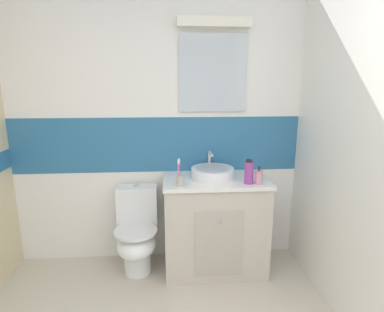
% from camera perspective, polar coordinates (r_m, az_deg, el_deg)
% --- Properties ---
extents(wall_back_tiled, '(3.20, 0.20, 2.50)m').
position_cam_1_polar(wall_back_tiled, '(2.87, -6.23, 5.37)').
color(wall_back_tiled, white).
rests_on(wall_back_tiled, ground_plane).
extents(vanity_cabinet, '(0.89, 0.54, 0.85)m').
position_cam_1_polar(vanity_cabinet, '(2.84, 4.16, -12.28)').
color(vanity_cabinet, beige).
rests_on(vanity_cabinet, ground_plane).
extents(sink_basin, '(0.37, 0.41, 0.20)m').
position_cam_1_polar(sink_basin, '(2.70, 3.75, -2.96)').
color(sink_basin, white).
rests_on(sink_basin, vanity_cabinet).
extents(toilet, '(0.37, 0.50, 0.76)m').
position_cam_1_polar(toilet, '(2.88, -10.06, -13.76)').
color(toilet, white).
rests_on(toilet, ground_plane).
extents(toothbrush_cup, '(0.06, 0.06, 0.22)m').
position_cam_1_polar(toothbrush_cup, '(2.47, -2.21, -4.18)').
color(toothbrush_cup, '#B2ADA3').
rests_on(toothbrush_cup, vanity_cabinet).
extents(soap_dispenser, '(0.06, 0.06, 0.15)m').
position_cam_1_polar(soap_dispenser, '(2.57, 12.08, -3.83)').
color(soap_dispenser, pink).
rests_on(soap_dispenser, vanity_cabinet).
extents(mouthwash_bottle, '(0.07, 0.07, 0.20)m').
position_cam_1_polar(mouthwash_bottle, '(2.56, 10.37, -2.92)').
color(mouthwash_bottle, '#993F99').
rests_on(mouthwash_bottle, vanity_cabinet).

